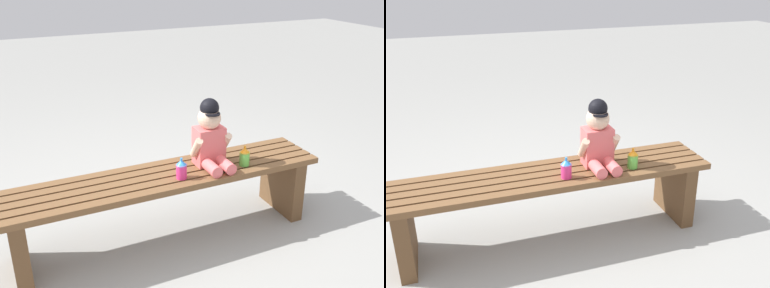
# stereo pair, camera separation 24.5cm
# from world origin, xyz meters

# --- Properties ---
(ground_plane) EXTENTS (16.00, 16.00, 0.00)m
(ground_plane) POSITION_xyz_m (0.00, 0.00, 0.00)
(ground_plane) COLOR #999993
(park_bench) EXTENTS (1.88, 0.38, 0.43)m
(park_bench) POSITION_xyz_m (0.00, 0.00, 0.30)
(park_bench) COLOR brown
(park_bench) RESTS_ON ground_plane
(child_figure) EXTENTS (0.23, 0.27, 0.40)m
(child_figure) POSITION_xyz_m (0.29, 0.01, 0.60)
(child_figure) COLOR #E56666
(child_figure) RESTS_ON park_bench
(sippy_cup_left) EXTENTS (0.06, 0.06, 0.12)m
(sippy_cup_left) POSITION_xyz_m (0.06, -0.09, 0.49)
(sippy_cup_left) COLOR #E5337F
(sippy_cup_left) RESTS_ON park_bench
(sippy_cup_right) EXTENTS (0.06, 0.06, 0.12)m
(sippy_cup_right) POSITION_xyz_m (0.47, -0.09, 0.49)
(sippy_cup_right) COLOR #66CC4C
(sippy_cup_right) RESTS_ON park_bench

